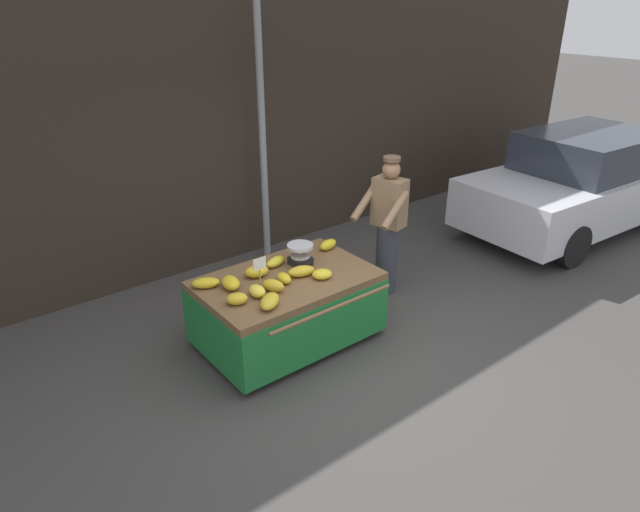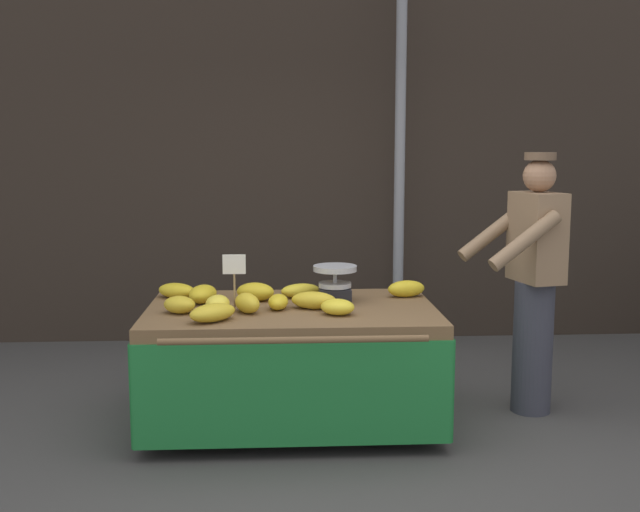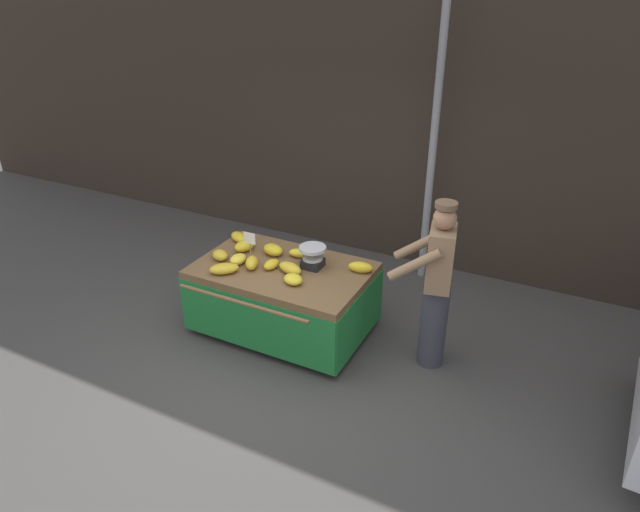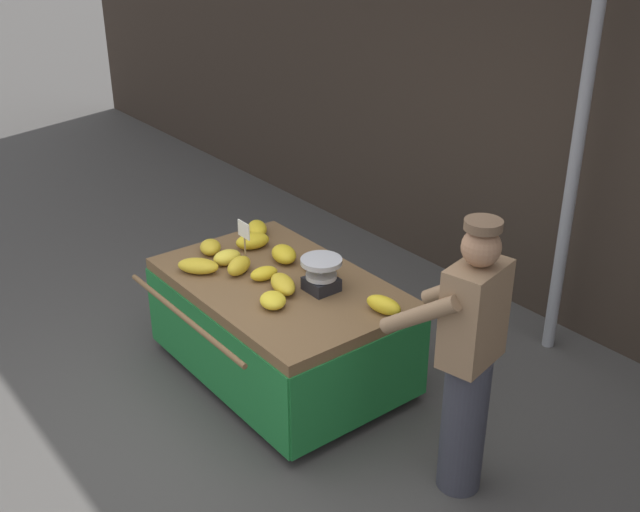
# 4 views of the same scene
# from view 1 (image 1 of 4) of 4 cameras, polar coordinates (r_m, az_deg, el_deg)

# --- Properties ---
(ground_plane) EXTENTS (60.00, 60.00, 0.00)m
(ground_plane) POSITION_cam_1_polar(r_m,az_deg,el_deg) (5.86, 3.51, -10.42)
(ground_plane) COLOR #423F3D
(back_wall) EXTENTS (16.00, 0.24, 3.94)m
(back_wall) POSITION_cam_1_polar(r_m,az_deg,el_deg) (7.41, -12.17, 13.54)
(back_wall) COLOR #332821
(back_wall) RESTS_ON ground
(street_pole) EXTENTS (0.09, 0.09, 3.36)m
(street_pole) POSITION_cam_1_polar(r_m,az_deg,el_deg) (7.40, -5.83, 11.65)
(street_pole) COLOR gray
(street_pole) RESTS_ON ground
(banana_cart) EXTENTS (1.81, 1.35, 0.76)m
(banana_cart) POSITION_cam_1_polar(r_m,az_deg,el_deg) (5.86, -3.35, -3.87)
(banana_cart) COLOR brown
(banana_cart) RESTS_ON ground
(weighing_scale) EXTENTS (0.28, 0.28, 0.23)m
(weighing_scale) POSITION_cam_1_polar(r_m,az_deg,el_deg) (5.96, -2.01, 0.13)
(weighing_scale) COLOR black
(weighing_scale) RESTS_ON banana_cart
(price_sign) EXTENTS (0.14, 0.01, 0.34)m
(price_sign) POSITION_cam_1_polar(r_m,az_deg,el_deg) (5.44, -6.13, -1.10)
(price_sign) COLOR #997A51
(price_sign) RESTS_ON banana_cart
(banana_bunch_0) EXTENTS (0.33, 0.31, 0.10)m
(banana_bunch_0) POSITION_cam_1_polar(r_m,az_deg,el_deg) (5.24, -5.11, -4.58)
(banana_bunch_0) COLOR gold
(banana_bunch_0) RESTS_ON banana_cart
(banana_bunch_1) EXTENTS (0.31, 0.22, 0.11)m
(banana_bunch_1) POSITION_cam_1_polar(r_m,az_deg,el_deg) (5.76, -1.91, -1.54)
(banana_bunch_1) COLOR gold
(banana_bunch_1) RESTS_ON banana_cart
(banana_bunch_2) EXTENTS (0.31, 0.26, 0.10)m
(banana_bunch_2) POSITION_cam_1_polar(r_m,az_deg,el_deg) (5.65, -11.49, -2.68)
(banana_bunch_2) COLOR gold
(banana_bunch_2) RESTS_ON banana_cart
(banana_bunch_3) EXTENTS (0.25, 0.23, 0.11)m
(banana_bunch_3) POSITION_cam_1_polar(r_m,az_deg,el_deg) (5.32, -8.41, -4.30)
(banana_bunch_3) COLOR gold
(banana_bunch_3) RESTS_ON banana_cart
(banana_bunch_4) EXTENTS (0.29, 0.20, 0.09)m
(banana_bunch_4) POSITION_cam_1_polar(r_m,az_deg,el_deg) (5.99, -4.50, -0.57)
(banana_bunch_4) COLOR yellow
(banana_bunch_4) RESTS_ON banana_cart
(banana_bunch_5) EXTENTS (0.14, 0.21, 0.09)m
(banana_bunch_5) POSITION_cam_1_polar(r_m,az_deg,el_deg) (5.65, -3.67, -2.24)
(banana_bunch_5) COLOR gold
(banana_bunch_5) RESTS_ON banana_cart
(banana_bunch_6) EXTENTS (0.28, 0.23, 0.12)m
(banana_bunch_6) POSITION_cam_1_polar(r_m,az_deg,el_deg) (5.78, -6.42, -1.55)
(banana_bunch_6) COLOR gold
(banana_bunch_6) RESTS_ON banana_cart
(banana_bunch_7) EXTENTS (0.16, 0.22, 0.11)m
(banana_bunch_7) POSITION_cam_1_polar(r_m,az_deg,el_deg) (5.42, -6.38, -3.55)
(banana_bunch_7) COLOR yellow
(banana_bunch_7) RESTS_ON banana_cart
(banana_bunch_8) EXTENTS (0.22, 0.29, 0.12)m
(banana_bunch_8) POSITION_cam_1_polar(r_m,az_deg,el_deg) (5.59, -9.02, -2.70)
(banana_bunch_8) COLOR gold
(banana_bunch_8) RESTS_ON banana_cart
(banana_bunch_9) EXTENTS (0.25, 0.24, 0.09)m
(banana_bunch_9) POSITION_cam_1_polar(r_m,az_deg,el_deg) (5.71, 0.21, -1.85)
(banana_bunch_9) COLOR yellow
(banana_bunch_9) RESTS_ON banana_cart
(banana_bunch_10) EXTENTS (0.21, 0.26, 0.12)m
(banana_bunch_10) POSITION_cam_1_polar(r_m,az_deg,el_deg) (5.49, -4.74, -2.99)
(banana_bunch_10) COLOR gold
(banana_bunch_10) RESTS_ON banana_cart
(banana_bunch_11) EXTENTS (0.27, 0.17, 0.11)m
(banana_bunch_11) POSITION_cam_1_polar(r_m,az_deg,el_deg) (6.35, 0.82, 1.16)
(banana_bunch_11) COLOR gold
(banana_bunch_11) RESTS_ON banana_cart
(vendor_person) EXTENTS (0.65, 0.60, 1.71)m
(vendor_person) POSITION_cam_1_polar(r_m,az_deg,el_deg) (6.76, 6.85, 3.01)
(vendor_person) COLOR #383842
(vendor_person) RESTS_ON ground
(parked_car) EXTENTS (4.00, 1.95, 1.51)m
(parked_car) POSITION_cam_1_polar(r_m,az_deg,el_deg) (9.55, 24.87, 6.76)
(parked_car) COLOR silver
(parked_car) RESTS_ON ground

